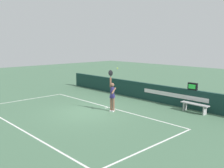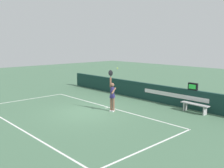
{
  "view_description": "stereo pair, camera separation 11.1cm",
  "coord_description": "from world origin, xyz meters",
  "px_view_note": "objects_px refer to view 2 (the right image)",
  "views": [
    {
      "loc": [
        11.14,
        -8.62,
        3.92
      ],
      "look_at": [
        0.82,
        1.13,
        1.61
      ],
      "focal_mm": 40.59,
      "sensor_mm": 36.0,
      "label": 1
    },
    {
      "loc": [
        11.22,
        -8.54,
        3.92
      ],
      "look_at": [
        0.82,
        1.13,
        1.61
      ],
      "focal_mm": 40.59,
      "sensor_mm": 36.0,
      "label": 2
    }
  ],
  "objects_px": {
    "speed_display": "(193,87)",
    "tennis_player": "(112,95)",
    "courtside_bench_near": "(195,106)",
    "tennis_ball": "(117,68)"
  },
  "relations": [
    {
      "from": "courtside_bench_near",
      "to": "tennis_player",
      "type": "bearing_deg",
      "value": -136.45
    },
    {
      "from": "speed_display",
      "to": "tennis_player",
      "type": "relative_size",
      "value": 0.24
    },
    {
      "from": "tennis_ball",
      "to": "courtside_bench_near",
      "type": "height_order",
      "value": "tennis_ball"
    },
    {
      "from": "speed_display",
      "to": "courtside_bench_near",
      "type": "xyz_separation_m",
      "value": [
        0.51,
        -0.6,
        -0.97
      ]
    },
    {
      "from": "tennis_ball",
      "to": "courtside_bench_near",
      "type": "distance_m",
      "value": 4.88
    },
    {
      "from": "speed_display",
      "to": "tennis_ball",
      "type": "relative_size",
      "value": 8.96
    },
    {
      "from": "speed_display",
      "to": "tennis_player",
      "type": "height_order",
      "value": "tennis_player"
    },
    {
      "from": "courtside_bench_near",
      "to": "tennis_ball",
      "type": "bearing_deg",
      "value": -134.05
    },
    {
      "from": "tennis_player",
      "to": "tennis_ball",
      "type": "bearing_deg",
      "value": 11.45
    },
    {
      "from": "tennis_player",
      "to": "courtside_bench_near",
      "type": "height_order",
      "value": "tennis_player"
    }
  ]
}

